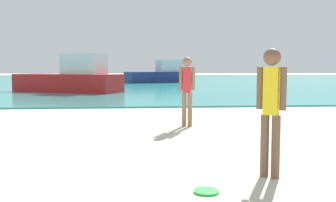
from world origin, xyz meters
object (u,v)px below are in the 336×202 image
Objects in this scene: boat_near at (71,79)px; boat_far at (161,75)px; person_standing at (271,105)px; person_distant at (187,87)px; frisbee at (206,191)px.

boat_near is 1.01× the size of boat_far.
person_standing is at bearing 64.89° from boat_far.
person_distant is (-0.50, 4.51, 0.01)m from person_standing.
person_standing reaches higher than frisbee.
boat_far is (1.13, 27.29, -0.17)m from person_distant.
boat_far is at bearing 103.91° from person_distant.
frisbee is 32.41m from boat_far.
frisbee is 18.85m from boat_near.
person_standing is 0.99× the size of person_distant.
person_standing is 1.45m from frisbee.
boat_far is (1.57, 32.36, 0.78)m from frisbee.
boat_far is at bearing 87.22° from frisbee.
boat_near is (-4.95, 13.22, -0.16)m from person_distant.
boat_near reaches higher than person_distant.
person_distant is at bearing 63.65° from boat_far.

